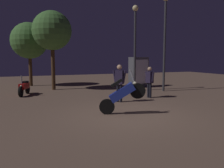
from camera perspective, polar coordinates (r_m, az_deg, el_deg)
ground_plane at (r=7.91m, az=4.11°, el=-8.17°), size 40.00×40.00×0.00m
motorcycle_blue_foreground at (r=7.94m, az=2.62°, el=-2.61°), size 1.57×0.74×1.63m
motorcycle_red_parked_left at (r=13.06m, az=-21.71°, el=-0.79°), size 0.62×1.61×1.11m
person_rider_beside at (r=11.45m, az=9.67°, el=1.15°), size 0.30×0.66×1.59m
person_bystander_far at (r=10.16m, az=1.92°, el=1.10°), size 0.55×0.52×1.73m
streetlamp_near at (r=13.87m, az=5.96°, el=11.86°), size 0.36×0.36×5.21m
streetlamp_far at (r=14.02m, az=13.50°, el=12.87°), size 0.36×0.36×5.75m
tree_left_bg at (r=14.78m, az=-15.22°, el=13.06°), size 2.46×2.46×4.99m
tree_center_bg at (r=17.32m, az=-20.57°, el=10.39°), size 2.61×2.61×4.60m
kiosk_billboard at (r=15.68m, az=6.95°, el=3.05°), size 1.67×1.03×2.10m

